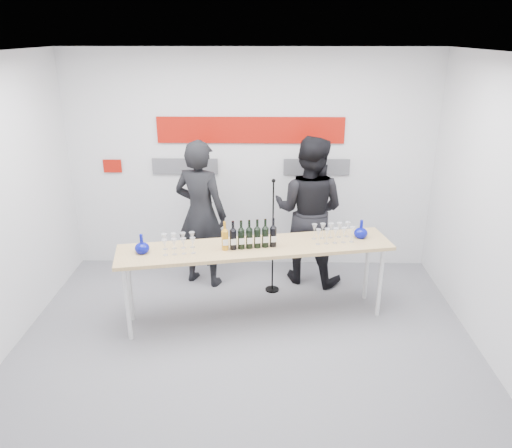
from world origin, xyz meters
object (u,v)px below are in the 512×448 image
object	(u,v)px
tasting_table	(256,251)
mic_stand	(273,258)
presenter_right	(309,211)
presenter_left	(201,214)

from	to	relation	value
tasting_table	mic_stand	size ratio (longest dim) A/B	2.06
presenter_right	tasting_table	bearing A→B (deg)	77.18
tasting_table	presenter_left	bearing A→B (deg)	118.11
tasting_table	presenter_left	xyz separation A→B (m)	(-0.73, 0.90, 0.12)
presenter_left	presenter_right	distance (m)	1.41
presenter_right	mic_stand	distance (m)	0.78
tasting_table	presenter_right	bearing A→B (deg)	45.24
presenter_right	presenter_left	bearing A→B (deg)	25.46
mic_stand	presenter_left	bearing A→B (deg)	148.35
tasting_table	presenter_left	world-z (taller)	presenter_left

